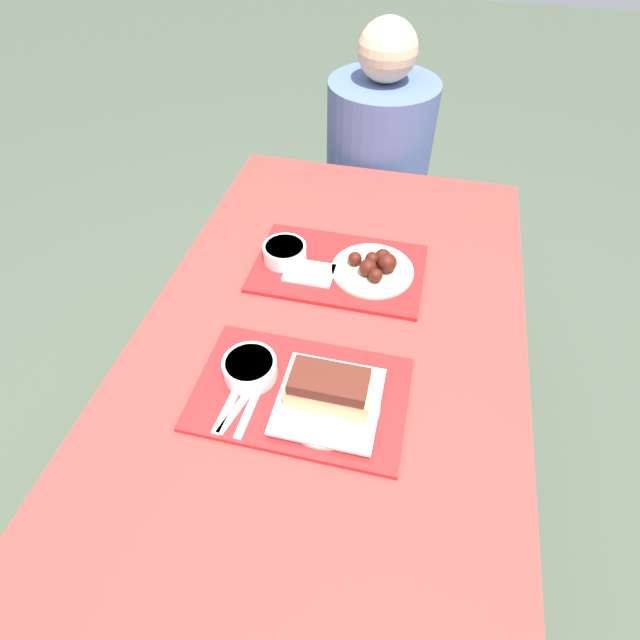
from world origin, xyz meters
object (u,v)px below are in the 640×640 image
object	(u,v)px
tray_far	(339,268)
bowl_coleslaw_far	(285,252)
tray_near	(301,394)
bowl_coleslaw_near	(250,368)
person_seated_across	(379,141)
wings_plate_far	(374,266)
brisket_sandwich_plate	(329,394)

from	to	relation	value
tray_far	bowl_coleslaw_far	size ratio (longest dim) A/B	3.87
tray_near	bowl_coleslaw_near	world-z (taller)	bowl_coleslaw_near
person_seated_across	wings_plate_far	bearing A→B (deg)	-82.58
tray_near	person_seated_across	bearing A→B (deg)	90.38
wings_plate_far	person_seated_across	size ratio (longest dim) A/B	0.31
wings_plate_far	person_seated_across	distance (m)	0.76
brisket_sandwich_plate	wings_plate_far	size ratio (longest dim) A/B	0.98
bowl_coleslaw_near	brisket_sandwich_plate	world-z (taller)	brisket_sandwich_plate
bowl_coleslaw_near	brisket_sandwich_plate	size ratio (longest dim) A/B	0.54
tray_far	bowl_coleslaw_far	xyz separation A→B (m)	(-0.15, -0.00, 0.03)
bowl_coleslaw_far	wings_plate_far	bearing A→B (deg)	1.10
tray_far	person_seated_across	world-z (taller)	person_seated_across
tray_near	bowl_coleslaw_far	distance (m)	0.44
tray_far	tray_near	bearing A→B (deg)	-89.39
bowl_coleslaw_near	brisket_sandwich_plate	distance (m)	0.18
tray_near	bowl_coleslaw_far	bearing A→B (deg)	110.34
bowl_coleslaw_near	bowl_coleslaw_far	bearing A→B (deg)	95.18
tray_near	bowl_coleslaw_far	world-z (taller)	bowl_coleslaw_far
bowl_coleslaw_far	wings_plate_far	world-z (taller)	wings_plate_far
tray_near	wings_plate_far	distance (m)	0.43
tray_near	bowl_coleslaw_near	xyz separation A→B (m)	(-0.12, 0.02, 0.03)
tray_near	person_seated_across	size ratio (longest dim) A/B	0.65
bowl_coleslaw_far	person_seated_across	xyz separation A→B (m)	(0.14, 0.76, -0.05)
tray_far	wings_plate_far	xyz separation A→B (m)	(0.09, 0.00, 0.02)
brisket_sandwich_plate	person_seated_across	world-z (taller)	person_seated_across
bowl_coleslaw_near	wings_plate_far	distance (m)	0.45
tray_near	person_seated_across	world-z (taller)	person_seated_across
brisket_sandwich_plate	bowl_coleslaw_far	bearing A→B (deg)	116.91
tray_far	brisket_sandwich_plate	world-z (taller)	brisket_sandwich_plate
bowl_coleslaw_near	person_seated_across	bearing A→B (deg)	84.58
wings_plate_far	tray_near	bearing A→B (deg)	-102.23
bowl_coleslaw_near	person_seated_across	world-z (taller)	person_seated_across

